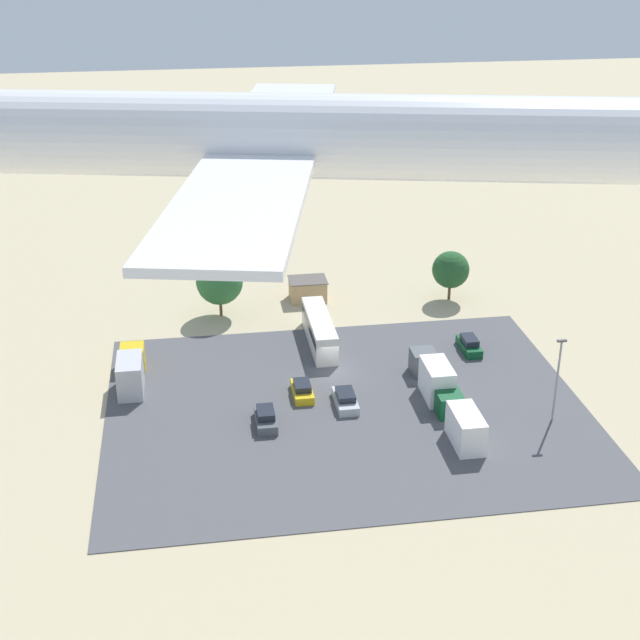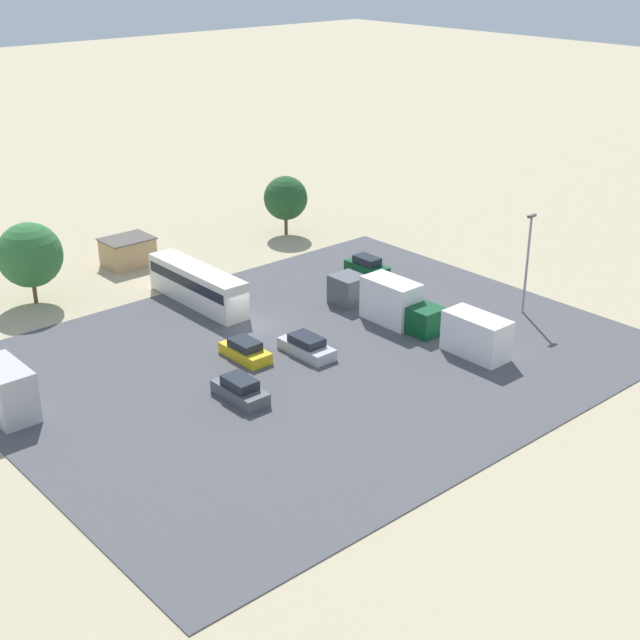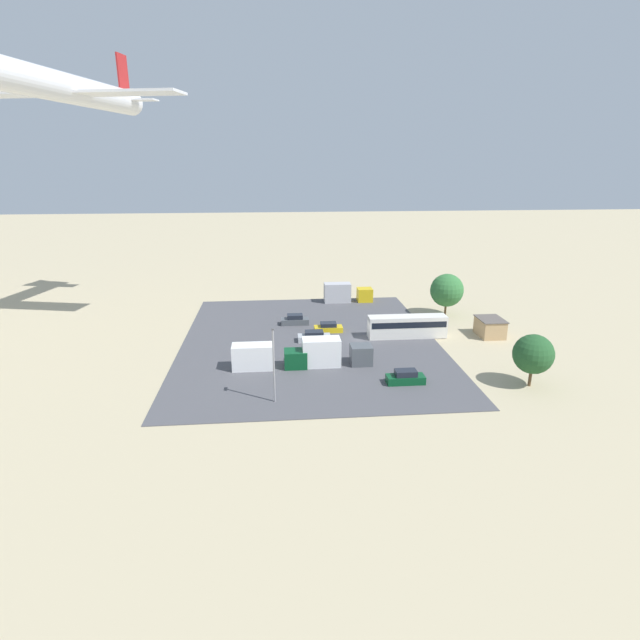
# 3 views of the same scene
# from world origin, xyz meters

# --- Properties ---
(ground_plane) EXTENTS (400.00, 400.00, 0.00)m
(ground_plane) POSITION_xyz_m (0.00, 0.00, 0.00)
(ground_plane) COLOR tan
(parking_lot_surface) EXTENTS (46.48, 36.80, 0.08)m
(parking_lot_surface) POSITION_xyz_m (0.00, 7.46, 0.04)
(parking_lot_surface) COLOR #4C4C51
(parking_lot_surface) RESTS_ON ground
(shed_building) EXTENTS (4.66, 3.64, 2.72)m
(shed_building) POSITION_xyz_m (0.00, -19.67, 1.37)
(shed_building) COLOR tan
(shed_building) RESTS_ON ground
(bus) EXTENTS (2.46, 11.63, 3.25)m
(bus) POSITION_xyz_m (0.45, -7.07, 1.83)
(bus) COLOR silver
(bus) RESTS_ON ground
(parked_car_0) EXTENTS (1.99, 4.75, 1.48)m
(parked_car_0) POSITION_xyz_m (-0.01, 6.84, 0.70)
(parked_car_0) COLOR #ADB2B7
(parked_car_0) RESTS_ON ground
(parked_car_1) EXTENTS (1.90, 4.42, 1.64)m
(parked_car_1) POSITION_xyz_m (8.08, 9.31, 0.76)
(parked_car_1) COLOR #4C5156
(parked_car_1) RESTS_ON ground
(parked_car_2) EXTENTS (1.90, 4.34, 1.46)m
(parked_car_2) POSITION_xyz_m (3.93, 4.34, 0.69)
(parked_car_2) COLOR gold
(parked_car_2) RESTS_ON ground
(parked_car_3) EXTENTS (1.77, 4.49, 1.64)m
(parked_car_3) POSITION_xyz_m (-15.60, -2.75, 0.76)
(parked_car_3) COLOR #0C4723
(parked_car_3) RESTS_ON ground
(parked_truck_0) EXTENTS (2.44, 9.38, 3.18)m
(parked_truck_0) POSITION_xyz_m (-9.56, 13.84, 1.54)
(parked_truck_0) COLOR #0C4723
(parked_truck_0) RESTS_ON ground
(parked_truck_1) EXTENTS (2.50, 8.98, 3.55)m
(parked_truck_1) POSITION_xyz_m (20.89, -0.60, 1.71)
(parked_truck_1) COLOR gold
(parked_truck_1) RESTS_ON ground
(parked_truck_2) EXTENTS (2.54, 8.93, 3.59)m
(parked_truck_2) POSITION_xyz_m (-9.25, 5.19, 1.72)
(parked_truck_2) COLOR #4C5156
(parked_truck_2) RESTS_ON ground
(tree_near_shed) EXTENTS (4.60, 4.60, 6.28)m
(tree_near_shed) POSITION_xyz_m (-17.48, -17.07, 3.97)
(tree_near_shed) COLOR brown
(tree_near_shed) RESTS_ON ground
(tree_apron_mid) EXTENTS (5.57, 5.57, 7.19)m
(tree_apron_mid) POSITION_xyz_m (10.97, -16.50, 4.40)
(tree_apron_mid) COLOR brown
(tree_apron_mid) RESTS_ON ground
(light_pole_lot_centre) EXTENTS (0.90, 0.28, 8.53)m
(light_pole_lot_centre) POSITION_xyz_m (-19.01, 12.64, 4.78)
(light_pole_lot_centre) COLOR gray
(light_pole_lot_centre) RESTS_ON ground
(airplane) EXTENTS (39.02, 32.49, 9.32)m
(airplane) POSITION_xyz_m (8.83, 40.38, 34.72)
(airplane) COLOR white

